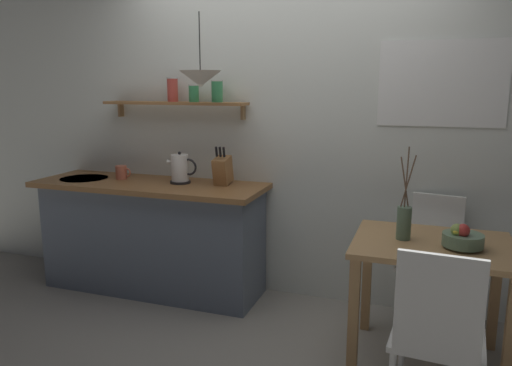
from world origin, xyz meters
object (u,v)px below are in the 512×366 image
object	(u,v)px
dining_chair_far	(432,255)
dining_chair_near	(438,332)
twig_vase	(404,221)
electric_kettle	(180,169)
fruit_bowl	(462,238)
dining_table	(431,264)
pendant_lamp	(200,78)
coffee_mug_by_sink	(122,172)
knife_block	(223,170)

from	to	relation	value
dining_chair_far	dining_chair_near	bearing A→B (deg)	-89.15
twig_vase	electric_kettle	xyz separation A→B (m)	(-1.68, 0.46, 0.14)
fruit_bowl	electric_kettle	size ratio (longest dim) A/B	0.88
dining_table	pendant_lamp	world-z (taller)	pendant_lamp
dining_table	dining_chair_near	bearing A→B (deg)	-86.99
coffee_mug_by_sink	pendant_lamp	bearing A→B (deg)	-11.43
electric_kettle	coffee_mug_by_sink	distance (m)	0.53
coffee_mug_by_sink	fruit_bowl	bearing A→B (deg)	-11.58
pendant_lamp	fruit_bowl	bearing A→B (deg)	-11.65
dining_chair_near	twig_vase	bearing A→B (deg)	107.13
dining_table	knife_block	distance (m)	1.64
dining_table	electric_kettle	size ratio (longest dim) A/B	3.56
dining_table	dining_chair_far	world-z (taller)	dining_chair_far
fruit_bowl	pendant_lamp	distance (m)	1.96
electric_kettle	twig_vase	bearing A→B (deg)	-15.29
fruit_bowl	coffee_mug_by_sink	bearing A→B (deg)	168.42
fruit_bowl	electric_kettle	world-z (taller)	electric_kettle
twig_vase	pendant_lamp	world-z (taller)	pendant_lamp
electric_kettle	dining_chair_far	bearing A→B (deg)	1.75
dining_chair_near	twig_vase	distance (m)	0.75
dining_chair_far	electric_kettle	bearing A→B (deg)	-178.25
dining_chair_near	dining_chair_far	distance (m)	1.16
dining_table	knife_block	size ratio (longest dim) A/B	2.96
dining_table	coffee_mug_by_sink	world-z (taller)	coffee_mug_by_sink
twig_vase	dining_table	bearing A→B (deg)	-2.28
twig_vase	knife_block	bearing A→B (deg)	159.57
dining_table	dining_chair_far	distance (m)	0.54
dining_chair_far	coffee_mug_by_sink	bearing A→B (deg)	-178.45
dining_chair_far	fruit_bowl	bearing A→B (deg)	-77.32
dining_chair_near	knife_block	world-z (taller)	knife_block
twig_vase	knife_block	world-z (taller)	twig_vase
fruit_bowl	coffee_mug_by_sink	distance (m)	2.58
dining_table	fruit_bowl	bearing A→B (deg)	-21.40
dining_table	knife_block	xyz separation A→B (m)	(-1.51, 0.51, 0.38)
twig_vase	electric_kettle	bearing A→B (deg)	164.71
dining_chair_far	pendant_lamp	size ratio (longest dim) A/B	1.79
dining_chair_near	fruit_bowl	xyz separation A→B (m)	(0.11, 0.58, 0.29)
twig_vase	knife_block	xyz separation A→B (m)	(-1.35, 0.50, 0.14)
dining_chair_near	coffee_mug_by_sink	bearing A→B (deg)	155.56
fruit_bowl	coffee_mug_by_sink	xyz separation A→B (m)	(-2.52, 0.52, 0.13)
knife_block	coffee_mug_by_sink	bearing A→B (deg)	-176.70
twig_vase	coffee_mug_by_sink	xyz separation A→B (m)	(-2.21, 0.45, 0.08)
dining_table	dining_chair_far	xyz separation A→B (m)	(0.02, 0.52, -0.12)
dining_chair_near	electric_kettle	distance (m)	2.23
twig_vase	coffee_mug_by_sink	distance (m)	2.26
dining_chair_far	fruit_bowl	world-z (taller)	same
dining_chair_near	coffee_mug_by_sink	distance (m)	2.68
coffee_mug_by_sink	pendant_lamp	distance (m)	1.09
dining_table	dining_chair_near	xyz separation A→B (m)	(0.03, -0.64, -0.10)
dining_chair_near	fruit_bowl	size ratio (longest dim) A/B	4.30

